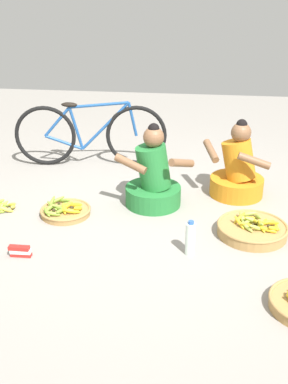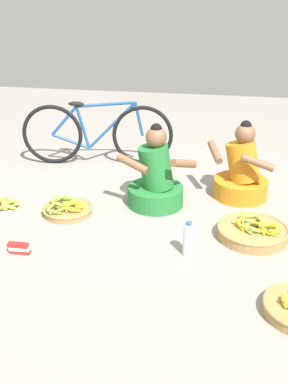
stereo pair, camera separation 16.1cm
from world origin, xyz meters
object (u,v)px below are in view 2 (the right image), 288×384
Objects in this scene: banana_basket_front_center at (253,231)px; packet_carton_stack at (19,248)px; vendor_woman_front at (156,180)px; vendor_woman_behind at (241,173)px; banana_basket_mid_left at (67,209)px; loose_bananas_back_center at (1,204)px; water_bottle at (188,240)px; bicycle_leaning at (97,134)px.

banana_basket_front_center is 3.41× the size of packet_carton_stack.
packet_carton_stack is (-1.79, -0.57, -0.01)m from banana_basket_front_center.
vendor_woman_front reaches higher than vendor_woman_behind.
banana_basket_mid_left is (-0.77, -0.32, -0.21)m from vendor_woman_front.
vendor_woman_front is at bearing 12.20° from loose_bananas_back_center.
water_bottle is at bearing -65.63° from vendor_woman_front.
water_bottle is at bearing 8.97° from packet_carton_stack.
banana_basket_mid_left is at bearing -1.11° from loose_bananas_back_center.
loose_bananas_back_center is at bearing -115.39° from bicycle_leaning.
bicycle_leaning reaches higher than water_bottle.
banana_basket_front_center reaches higher than packet_carton_stack.
vendor_woman_behind is 1.23m from water_bottle.
loose_bananas_back_center is (-2.20, -0.63, -0.21)m from vendor_woman_behind.
vendor_woman_front reaches higher than water_bottle.
packet_carton_stack is at bearing -162.48° from banana_basket_front_center.
vendor_woman_front is at bearing 22.57° from banana_basket_mid_left.
banana_basket_mid_left is (-1.65, 0.16, -0.02)m from banana_basket_front_center.
vendor_woman_front is 2.09× the size of loose_bananas_back_center.
packet_carton_stack is at bearing -141.20° from vendor_woman_behind.
banana_basket_mid_left is 1.26m from water_bottle.
vendor_woman_front is 1.02m from banana_basket_front_center.
banana_basket_front_center is (1.70, -1.43, -0.30)m from bicycle_leaning.
vendor_woman_front reaches higher than loose_bananas_back_center.
vendor_woman_behind is 1.31× the size of banana_basket_front_center.
banana_basket_front_center is at bearing -5.48° from banana_basket_mid_left.
bicycle_leaning is (-1.60, 0.63, 0.12)m from vendor_woman_behind.
vendor_woman_front reaches higher than packet_carton_stack.
vendor_woman_behind is 2.67× the size of water_bottle.
loose_bananas_back_center is (-0.65, 0.01, -0.01)m from banana_basket_mid_left.
bicycle_leaning is at bearing 64.61° from loose_bananas_back_center.
loose_bananas_back_center is 2.20× the size of packet_carton_stack.
vendor_woman_behind is 2.03× the size of loose_bananas_back_center.
loose_bananas_back_center is (-0.60, -1.26, -0.33)m from bicycle_leaning.
vendor_woman_behind is at bearing 15.91° from loose_bananas_back_center.
banana_basket_front_center is 1.28× the size of banana_basket_mid_left.
bicycle_leaning is at bearing 92.23° from banana_basket_mid_left.
banana_basket_mid_left is at bearing 174.52° from banana_basket_front_center.
banana_basket_mid_left is 0.74m from packet_carton_stack.
vendor_woman_behind is 2.19m from packet_carton_stack.
loose_bananas_back_center is at bearing 178.89° from banana_basket_mid_left.
bicycle_leaning is at bearing 87.24° from packet_carton_stack.
packet_carton_stack is (-1.70, -1.36, -0.20)m from vendor_woman_behind.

